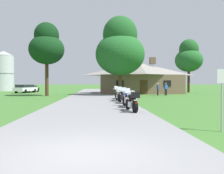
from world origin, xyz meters
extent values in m
plane|color=#386628|center=(0.00, 20.00, 0.00)|extent=(500.00, 500.00, 0.00)
cube|color=slate|center=(0.00, 18.00, 0.03)|extent=(6.40, 80.00, 0.06)
cylinder|color=black|center=(2.14, 8.51, 0.38)|extent=(0.20, 0.65, 0.64)
cylinder|color=black|center=(2.35, 7.09, 0.38)|extent=(0.25, 0.66, 0.64)
cube|color=silver|center=(2.25, 7.78, 0.44)|extent=(0.34, 0.59, 0.30)
ellipsoid|color=black|center=(2.21, 8.04, 0.89)|extent=(0.37, 0.56, 0.26)
cube|color=black|center=(2.28, 7.58, 0.80)|extent=(0.35, 0.56, 0.10)
cylinder|color=silver|center=(2.15, 8.47, 1.08)|extent=(0.66, 0.13, 0.03)
cylinder|color=silver|center=(2.14, 8.51, 0.74)|extent=(0.09, 0.24, 0.73)
cube|color=#B2BCC6|center=(2.13, 8.57, 1.22)|extent=(0.33, 0.16, 0.27)
sphere|color=silver|center=(2.15, 8.47, 0.94)|extent=(0.11, 0.11, 0.11)
cube|color=black|center=(2.36, 7.04, 1.02)|extent=(0.45, 0.41, 0.32)
cube|color=red|center=(2.38, 6.87, 0.60)|extent=(0.14, 0.05, 0.06)
cylinder|color=silver|center=(2.44, 7.43, 0.28)|extent=(0.15, 0.55, 0.07)
cylinder|color=black|center=(2.21, 10.91, 0.38)|extent=(0.22, 0.65, 0.64)
cylinder|color=black|center=(2.46, 9.49, 0.38)|extent=(0.26, 0.66, 0.64)
cube|color=silver|center=(2.34, 10.18, 0.44)|extent=(0.35, 0.60, 0.30)
ellipsoid|color=#1E3899|center=(2.29, 10.43, 0.89)|extent=(0.39, 0.56, 0.26)
cube|color=black|center=(2.37, 9.98, 0.80)|extent=(0.37, 0.56, 0.10)
cylinder|color=silver|center=(2.22, 10.87, 1.08)|extent=(0.66, 0.15, 0.03)
cylinder|color=silver|center=(2.21, 10.91, 0.74)|extent=(0.10, 0.24, 0.73)
cube|color=#B2BCC6|center=(2.20, 10.97, 1.22)|extent=(0.33, 0.16, 0.27)
sphere|color=silver|center=(2.22, 10.87, 0.94)|extent=(0.11, 0.11, 0.11)
cube|color=#B7B7BC|center=(2.47, 9.44, 1.02)|extent=(0.46, 0.42, 0.32)
cube|color=red|center=(2.50, 9.27, 0.60)|extent=(0.14, 0.05, 0.06)
cylinder|color=silver|center=(2.54, 9.83, 0.28)|extent=(0.17, 0.55, 0.07)
cube|color=#B7B7BC|center=(2.20, 9.49, 0.56)|extent=(0.27, 0.43, 0.36)
cube|color=#B7B7BC|center=(2.71, 9.58, 0.56)|extent=(0.27, 0.43, 0.36)
cylinder|color=black|center=(2.21, 13.94, 0.38)|extent=(0.23, 0.65, 0.64)
cylinder|color=black|center=(2.49, 12.53, 0.38)|extent=(0.28, 0.66, 0.64)
cube|color=silver|center=(2.35, 13.22, 0.44)|extent=(0.37, 0.60, 0.30)
ellipsoid|color=black|center=(2.30, 13.47, 0.89)|extent=(0.40, 0.57, 0.26)
cube|color=black|center=(2.39, 13.02, 0.80)|extent=(0.38, 0.56, 0.10)
cylinder|color=silver|center=(2.22, 13.90, 1.08)|extent=(0.65, 0.16, 0.03)
cylinder|color=silver|center=(2.21, 13.94, 0.74)|extent=(0.11, 0.24, 0.73)
cube|color=#B2BCC6|center=(2.20, 14.00, 1.22)|extent=(0.34, 0.17, 0.27)
sphere|color=silver|center=(2.22, 13.90, 0.94)|extent=(0.11, 0.11, 0.11)
cube|color=black|center=(2.50, 12.48, 1.02)|extent=(0.46, 0.43, 0.32)
cube|color=red|center=(2.53, 12.31, 0.60)|extent=(0.14, 0.06, 0.06)
cylinder|color=silver|center=(2.57, 12.87, 0.28)|extent=(0.18, 0.55, 0.07)
cube|color=black|center=(2.23, 12.53, 0.56)|extent=(0.27, 0.43, 0.36)
cube|color=black|center=(2.74, 12.63, 0.56)|extent=(0.27, 0.43, 0.36)
cylinder|color=black|center=(2.12, 16.42, 0.38)|extent=(0.15, 0.65, 0.64)
cylinder|color=black|center=(2.21, 14.99, 0.38)|extent=(0.19, 0.65, 0.64)
cube|color=silver|center=(2.17, 15.68, 0.44)|extent=(0.29, 0.57, 0.30)
ellipsoid|color=#195B33|center=(2.15, 15.94, 0.89)|extent=(0.33, 0.54, 0.26)
cube|color=black|center=(2.18, 15.48, 0.80)|extent=(0.31, 0.54, 0.10)
cylinder|color=silver|center=(2.13, 16.38, 1.08)|extent=(0.66, 0.07, 0.03)
cylinder|color=silver|center=(2.12, 16.42, 0.74)|extent=(0.07, 0.24, 0.73)
cube|color=#B2BCC6|center=(2.12, 16.48, 1.22)|extent=(0.33, 0.13, 0.27)
sphere|color=silver|center=(2.13, 16.38, 0.94)|extent=(0.11, 0.11, 0.11)
cube|color=silver|center=(2.21, 14.94, 1.02)|extent=(0.42, 0.38, 0.32)
cube|color=red|center=(2.22, 14.77, 0.60)|extent=(0.14, 0.04, 0.06)
cylinder|color=silver|center=(2.33, 15.31, 0.28)|extent=(0.10, 0.55, 0.07)
cylinder|color=black|center=(2.27, 19.00, 0.38)|extent=(0.23, 0.65, 0.64)
cylinder|color=black|center=(2.54, 17.59, 0.38)|extent=(0.27, 0.66, 0.64)
cube|color=silver|center=(2.41, 18.28, 0.44)|extent=(0.36, 0.60, 0.30)
ellipsoid|color=black|center=(2.36, 18.53, 0.89)|extent=(0.39, 0.57, 0.26)
cube|color=black|center=(2.45, 18.08, 0.80)|extent=(0.37, 0.56, 0.10)
cylinder|color=silver|center=(2.28, 18.96, 1.08)|extent=(0.65, 0.16, 0.03)
cylinder|color=silver|center=(2.27, 19.00, 0.74)|extent=(0.10, 0.24, 0.73)
cube|color=#B2BCC6|center=(2.26, 19.06, 1.22)|extent=(0.33, 0.17, 0.27)
sphere|color=silver|center=(2.28, 18.96, 0.94)|extent=(0.11, 0.11, 0.11)
cube|color=#B7B7BC|center=(2.55, 17.54, 1.02)|extent=(0.46, 0.43, 0.32)
cube|color=red|center=(2.58, 17.37, 0.60)|extent=(0.14, 0.06, 0.06)
cylinder|color=silver|center=(2.62, 17.93, 0.28)|extent=(0.17, 0.55, 0.07)
cube|color=#B7B7BC|center=(2.28, 17.59, 0.56)|extent=(0.27, 0.43, 0.36)
cube|color=#B7B7BC|center=(2.79, 17.69, 0.56)|extent=(0.27, 0.43, 0.36)
cube|color=brown|center=(7.12, 32.49, 1.47)|extent=(12.57, 8.13, 2.93)
pyramid|color=gray|center=(7.12, 32.49, 3.96)|extent=(13.33, 8.62, 2.06)
cube|color=brown|center=(9.39, 32.49, 5.34)|extent=(0.90, 0.90, 1.10)
cube|color=#472D19|center=(7.12, 28.40, 1.05)|extent=(1.10, 0.08, 2.10)
cube|color=black|center=(3.60, 28.40, 1.61)|extent=(1.10, 0.06, 0.90)
cube|color=black|center=(10.64, 28.40, 1.61)|extent=(1.10, 0.06, 0.90)
cylinder|color=black|center=(9.54, 25.19, 0.43)|extent=(0.14, 0.14, 0.86)
cylinder|color=black|center=(9.36, 25.16, 0.43)|extent=(0.14, 0.14, 0.86)
cube|color=#2D56AD|center=(9.45, 25.18, 1.14)|extent=(0.39, 0.28, 0.56)
cylinder|color=#2D56AD|center=(9.68, 25.22, 1.12)|extent=(0.09, 0.09, 0.58)
cylinder|color=#2D56AD|center=(9.23, 25.14, 1.12)|extent=(0.09, 0.09, 0.58)
sphere|color=tan|center=(9.45, 25.18, 1.56)|extent=(0.21, 0.21, 0.21)
cylinder|color=#B2AD99|center=(9.45, 25.18, 1.66)|extent=(0.22, 0.22, 0.05)
cylinder|color=black|center=(8.36, 25.27, 0.43)|extent=(0.14, 0.14, 0.86)
cylinder|color=black|center=(8.35, 25.09, 0.43)|extent=(0.14, 0.14, 0.86)
cube|color=#2D56AD|center=(8.36, 25.18, 1.14)|extent=(0.24, 0.37, 0.56)
cylinder|color=#2D56AD|center=(8.37, 25.41, 1.12)|extent=(0.09, 0.09, 0.58)
cylinder|color=#2D56AD|center=(8.35, 24.95, 1.12)|extent=(0.09, 0.09, 0.58)
sphere|color=tan|center=(8.36, 25.18, 1.56)|extent=(0.21, 0.21, 0.21)
cylinder|color=#9EA0A5|center=(4.55, 2.29, 1.05)|extent=(0.06, 0.06, 2.10)
cube|color=silver|center=(4.55, 2.27, 1.90)|extent=(0.36, 0.02, 0.48)
cylinder|color=#422D19|center=(3.35, 25.76, 1.85)|extent=(0.44, 0.44, 3.70)
ellipsoid|color=#1E5623|center=(3.35, 25.76, 5.51)|extent=(6.60, 6.60, 5.61)
ellipsoid|color=#1B4E20|center=(3.35, 25.76, 8.15)|extent=(4.62, 4.62, 4.95)
cylinder|color=#422D19|center=(16.57, 35.15, 2.20)|extent=(0.44, 0.44, 4.40)
ellipsoid|color=#1E5623|center=(16.57, 35.15, 5.73)|extent=(4.84, 4.84, 4.11)
ellipsoid|color=#1B4E20|center=(16.57, 35.15, 7.67)|extent=(3.39, 3.39, 3.63)
cylinder|color=#422D19|center=(-6.21, 25.07, 2.37)|extent=(0.44, 0.44, 4.74)
ellipsoid|color=#0F3314|center=(-6.21, 25.07, 5.98)|extent=(4.50, 4.50, 3.82)
ellipsoid|color=black|center=(-6.21, 25.07, 7.78)|extent=(3.15, 3.15, 3.37)
cylinder|color=#B2B7BC|center=(-19.33, 44.69, 3.69)|extent=(4.10, 4.10, 7.38)
cone|color=#999EA3|center=(-19.33, 44.69, 7.89)|extent=(4.18, 4.18, 1.03)
cylinder|color=gray|center=(-19.33, 44.69, 3.69)|extent=(4.22, 4.22, 0.15)
cube|color=silver|center=(-11.92, 35.08, 0.62)|extent=(3.02, 4.93, 0.60)
cube|color=black|center=(-11.97, 34.88, 1.16)|extent=(2.44, 3.54, 0.48)
cylinder|color=black|center=(-12.34, 36.68, 0.32)|extent=(0.39, 0.68, 0.64)
cylinder|color=black|center=(-10.72, 36.22, 0.32)|extent=(0.39, 0.68, 0.64)
cylinder|color=black|center=(-13.12, 33.93, 0.32)|extent=(0.39, 0.68, 0.64)
cylinder|color=black|center=(-11.49, 33.47, 0.32)|extent=(0.39, 0.68, 0.64)
cube|color=black|center=(-11.98, 38.49, 0.55)|extent=(2.08, 4.30, 0.46)
cube|color=black|center=(-11.98, 38.59, 0.99)|extent=(1.73, 1.98, 0.42)
cylinder|color=black|center=(-12.75, 39.84, 0.32)|extent=(0.26, 0.65, 0.64)
cylinder|color=black|center=(-11.06, 39.74, 0.32)|extent=(0.26, 0.65, 0.64)
cylinder|color=black|center=(-12.90, 37.24, 0.32)|extent=(0.26, 0.65, 0.64)
cylinder|color=black|center=(-11.21, 37.14, 0.32)|extent=(0.26, 0.65, 0.64)
camera|label=1|loc=(0.32, -5.37, 1.67)|focal=37.29mm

